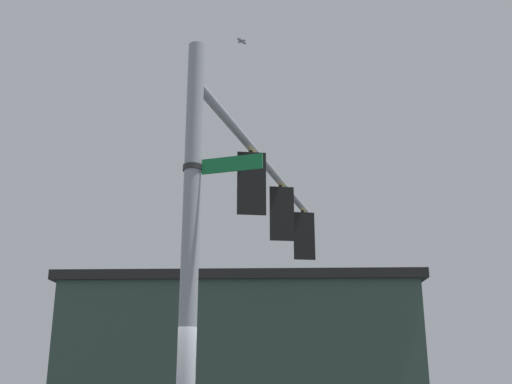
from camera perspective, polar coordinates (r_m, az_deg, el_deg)
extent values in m
cylinder|color=gray|center=(8.45, -6.22, -6.55)|extent=(0.25, 0.25, 6.74)
cylinder|color=gray|center=(12.84, 1.18, 2.25)|extent=(3.47, 7.37, 0.16)
cylinder|color=black|center=(11.65, -0.51, 3.45)|extent=(0.08, 0.08, 0.18)
cube|color=gold|center=(11.45, -0.52, 0.57)|extent=(0.36, 0.30, 1.05)
sphere|color=#590F0F|center=(11.73, -0.62, 1.92)|extent=(0.22, 0.22, 0.22)
cube|color=gold|center=(11.79, -0.63, 2.34)|extent=(0.24, 0.20, 0.03)
sphere|color=brown|center=(11.62, -0.63, 0.29)|extent=(0.22, 0.22, 0.22)
cube|color=gold|center=(11.67, -0.64, 0.72)|extent=(0.24, 0.20, 0.03)
sphere|color=#1EE533|center=(11.52, -0.64, -1.37)|extent=(0.22, 0.22, 0.22)
cube|color=gold|center=(11.57, -0.65, -0.92)|extent=(0.24, 0.20, 0.03)
cube|color=black|center=(11.28, -0.41, 0.84)|extent=(0.54, 0.03, 1.22)
cylinder|color=black|center=(13.66, 2.29, 0.28)|extent=(0.08, 0.08, 0.18)
cube|color=gold|center=(13.49, 2.32, -2.21)|extent=(0.36, 0.30, 1.05)
sphere|color=#590F0F|center=(13.76, 2.17, -1.00)|extent=(0.22, 0.22, 0.22)
cube|color=gold|center=(13.81, 2.15, -0.63)|extent=(0.24, 0.20, 0.03)
sphere|color=brown|center=(13.67, 2.19, -2.41)|extent=(0.22, 0.22, 0.22)
cube|color=gold|center=(13.71, 2.17, -2.03)|extent=(0.24, 0.20, 0.03)
sphere|color=#1EE533|center=(13.58, 2.20, -3.84)|extent=(0.22, 0.22, 0.22)
cube|color=gold|center=(13.62, 2.18, -3.45)|extent=(0.24, 0.20, 0.03)
cube|color=black|center=(13.33, 2.44, -2.02)|extent=(0.54, 0.03, 1.22)
cylinder|color=black|center=(15.73, 4.35, -2.06)|extent=(0.08, 0.08, 0.18)
cube|color=gold|center=(15.58, 4.41, -4.25)|extent=(0.36, 0.30, 1.05)
sphere|color=#590F0F|center=(15.84, 4.24, -3.17)|extent=(0.22, 0.22, 0.22)
cube|color=gold|center=(15.88, 4.22, -2.84)|extent=(0.24, 0.20, 0.03)
sphere|color=brown|center=(15.76, 4.27, -4.40)|extent=(0.22, 0.22, 0.22)
cube|color=gold|center=(15.80, 4.24, -4.07)|extent=(0.24, 0.20, 0.03)
sphere|color=#1EE533|center=(15.68, 4.30, -5.65)|extent=(0.22, 0.22, 0.22)
cube|color=gold|center=(15.72, 4.27, -5.31)|extent=(0.24, 0.20, 0.03)
cube|color=black|center=(15.42, 4.53, -4.10)|extent=(0.54, 0.03, 1.22)
cube|color=#147238|center=(8.60, -2.27, 2.64)|extent=(0.83, 0.40, 0.22)
cube|color=white|center=(8.62, -2.28, 2.60)|extent=(0.82, 0.38, 0.04)
cylinder|color=#262626|center=(8.81, -5.93, 2.24)|extent=(0.29, 0.29, 0.08)
ellipsoid|color=gray|center=(13.57, -1.35, 13.94)|extent=(0.20, 0.18, 0.06)
cube|color=gray|center=(13.59, -1.30, 13.94)|extent=(0.22, 0.25, 0.02)
cube|color=gray|center=(13.56, -1.40, 14.01)|extent=(0.21, 0.25, 0.07)
cube|color=#33473D|center=(21.26, -1.30, -15.82)|extent=(11.80, 7.85, 4.76)
cube|color=black|center=(24.63, -0.84, -15.48)|extent=(9.88, 2.59, 0.30)
cube|color=black|center=(21.48, -1.26, -9.05)|extent=(12.28, 8.17, 0.30)
sphere|color=#1E4C23|center=(20.15, -9.90, -11.60)|extent=(2.94, 2.94, 2.94)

